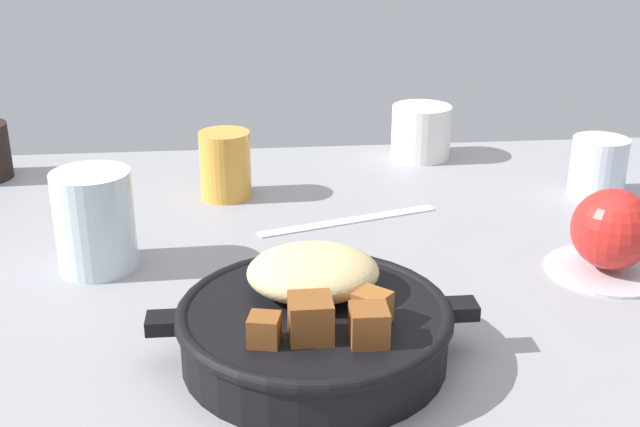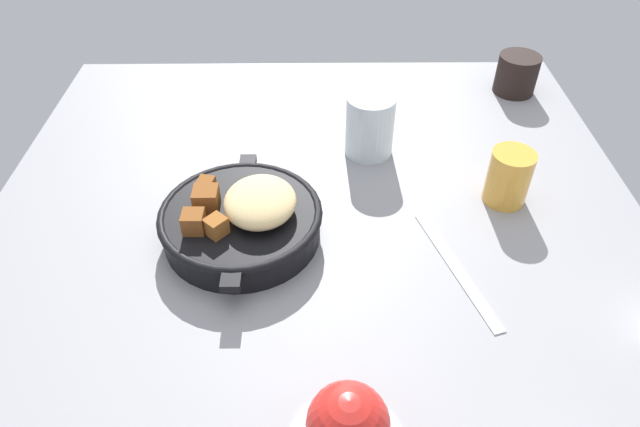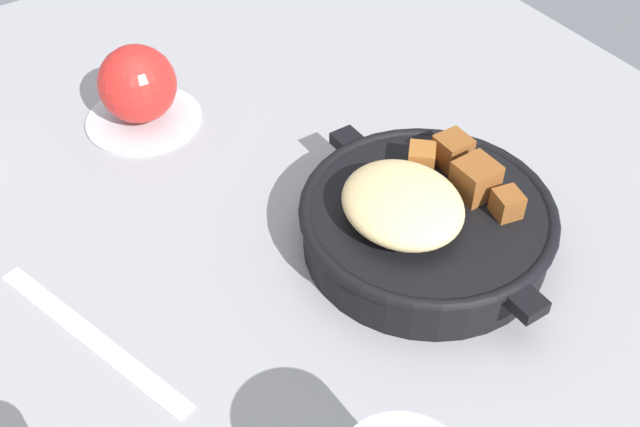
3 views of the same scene
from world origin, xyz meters
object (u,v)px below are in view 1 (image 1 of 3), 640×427
(cast_iron_skillet, at_px, (315,321))
(water_glass_short, at_px, (598,167))
(red_apple, at_px, (612,229))
(juice_glass_amber, at_px, (225,165))
(butter_knife, at_px, (349,220))
(water_glass_tall, at_px, (95,221))
(ceramic_mug_white, at_px, (421,132))

(cast_iron_skillet, xyz_separation_m, water_glass_short, (0.38, 0.34, 0.00))
(red_apple, xyz_separation_m, juice_glass_amber, (-0.38, 0.25, -0.00))
(cast_iron_skillet, distance_m, juice_glass_amber, 0.39)
(butter_knife, distance_m, juice_glass_amber, 0.18)
(butter_knife, distance_m, water_glass_tall, 0.29)
(red_apple, xyz_separation_m, ceramic_mug_white, (-0.11, 0.38, -0.01))
(water_glass_short, xyz_separation_m, water_glass_tall, (-0.58, -0.15, 0.01))
(juice_glass_amber, xyz_separation_m, water_glass_tall, (-0.13, -0.19, 0.01))
(water_glass_short, relative_size, ceramic_mug_white, 0.89)
(water_glass_tall, bearing_deg, cast_iron_skillet, -42.89)
(juice_glass_amber, xyz_separation_m, ceramic_mug_white, (0.27, 0.13, -0.00))
(cast_iron_skillet, relative_size, butter_knife, 1.21)
(water_glass_short, distance_m, ceramic_mug_white, 0.25)
(red_apple, height_order, water_glass_short, red_apple)
(cast_iron_skillet, bearing_deg, red_apple, 22.82)
(juice_glass_amber, distance_m, ceramic_mug_white, 0.30)
(cast_iron_skillet, bearing_deg, ceramic_mug_white, 68.95)
(juice_glass_amber, bearing_deg, water_glass_tall, -123.07)
(butter_knife, bearing_deg, water_glass_tall, -177.36)
(cast_iron_skillet, xyz_separation_m, water_glass_tall, (-0.20, 0.19, 0.02))
(water_glass_short, bearing_deg, water_glass_tall, -165.36)
(red_apple, bearing_deg, cast_iron_skillet, -157.18)
(butter_knife, relative_size, ceramic_mug_white, 2.63)
(juice_glass_amber, bearing_deg, water_glass_short, -5.04)
(butter_knife, distance_m, ceramic_mug_white, 0.27)
(butter_knife, bearing_deg, juice_glass_amber, 128.37)
(butter_knife, xyz_separation_m, water_glass_short, (0.32, 0.06, 0.04))
(red_apple, bearing_deg, ceramic_mug_white, 105.52)
(red_apple, distance_m, juice_glass_amber, 0.45)
(cast_iron_skillet, height_order, ceramic_mug_white, cast_iron_skillet)
(red_apple, height_order, water_glass_tall, water_glass_tall)
(water_glass_short, bearing_deg, ceramic_mug_white, 136.80)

